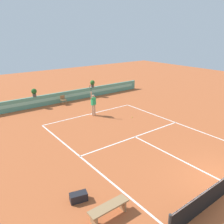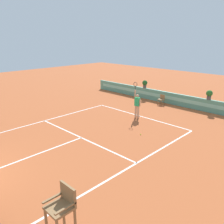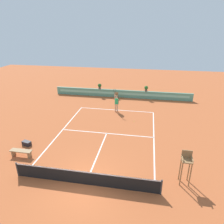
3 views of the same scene
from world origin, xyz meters
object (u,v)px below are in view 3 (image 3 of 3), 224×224
at_px(tennis_ball_near_baseline, 134,122).
at_px(potted_plant_right, 146,88).
at_px(bench_courtside, 21,152).
at_px(gear_bag, 27,143).
at_px(potted_plant_left, 100,86).
at_px(tennis_player, 116,103).
at_px(umpire_chair, 186,164).
at_px(ball_kid_chair, 116,95).

relative_size(tennis_ball_near_baseline, potted_plant_right, 0.09).
relative_size(bench_courtside, gear_bag, 2.29).
relative_size(gear_bag, potted_plant_left, 0.97).
height_order(bench_courtside, potted_plant_right, potted_plant_right).
bearing_deg(tennis_player, umpire_chair, -60.56).
xyz_separation_m(bench_courtside, potted_plant_left, (2.44, 14.45, 1.04)).
relative_size(umpire_chair, tennis_ball_near_baseline, 31.47).
bearing_deg(gear_bag, potted_plant_right, 55.31).
relative_size(gear_bag, potted_plant_right, 0.97).
bearing_deg(ball_kid_chair, bench_courtside, -109.35).
bearing_deg(potted_plant_right, tennis_player, -121.88).
xyz_separation_m(bench_courtside, tennis_ball_near_baseline, (7.62, 7.21, -0.34)).
xyz_separation_m(bench_courtside, potted_plant_right, (8.55, 14.45, 1.04)).
bearing_deg(bench_courtside, umpire_chair, -3.46).
bearing_deg(tennis_player, gear_bag, -126.32).
height_order(ball_kid_chair, gear_bag, ball_kid_chair).
bearing_deg(gear_bag, potted_plant_left, 77.44).
bearing_deg(ball_kid_chair, potted_plant_right, 11.09).
bearing_deg(potted_plant_right, tennis_ball_near_baseline, -97.31).
distance_m(ball_kid_chair, potted_plant_left, 2.66).
bearing_deg(bench_courtside, potted_plant_left, 80.42).
bearing_deg(gear_bag, ball_kid_chair, 66.76).
relative_size(bench_courtside, potted_plant_left, 2.21).
bearing_deg(tennis_ball_near_baseline, umpire_chair, -65.45).
bearing_deg(tennis_player, bench_courtside, -119.96).
bearing_deg(potted_plant_left, gear_bag, -102.56).
xyz_separation_m(umpire_chair, tennis_ball_near_baseline, (-3.60, 7.89, -1.31)).
xyz_separation_m(gear_bag, tennis_player, (5.94, 8.08, 0.87)).
bearing_deg(potted_plant_left, tennis_ball_near_baseline, -54.38).
height_order(umpire_chair, ball_kid_chair, umpire_chair).
height_order(tennis_ball_near_baseline, potted_plant_right, potted_plant_right).
relative_size(tennis_ball_near_baseline, potted_plant_left, 0.09).
relative_size(umpire_chair, bench_courtside, 1.34).
distance_m(gear_bag, potted_plant_left, 13.40).
xyz_separation_m(ball_kid_chair, tennis_player, (0.66, -4.21, 0.57)).
bearing_deg(umpire_chair, tennis_ball_near_baseline, 114.55).
xyz_separation_m(ball_kid_chair, potted_plant_right, (3.73, 0.73, 0.93)).
relative_size(gear_bag, tennis_player, 0.27).
relative_size(umpire_chair, gear_bag, 3.06).
relative_size(umpire_chair, potted_plant_left, 2.96).
bearing_deg(ball_kid_chair, potted_plant_left, 162.90).
height_order(ball_kid_chair, tennis_player, tennis_player).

